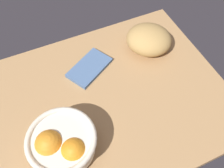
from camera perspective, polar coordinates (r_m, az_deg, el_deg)
ground_plane at (r=83.83cm, az=-1.68°, el=-3.94°), size 82.28×62.80×3.00cm
fruit_bowl at (r=70.76cm, az=-11.47°, el=-13.40°), size 19.35×19.35×10.89cm
bread_loaf at (r=93.55cm, az=8.49°, el=10.12°), size 22.27×21.88×9.54cm
napkin_folded at (r=89.35cm, az=-5.35°, el=3.72°), size 18.36×15.77×1.42cm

